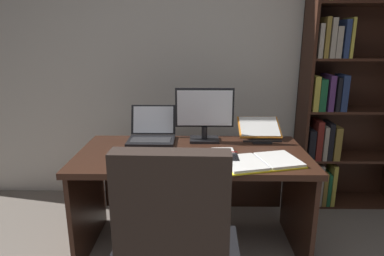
{
  "coord_description": "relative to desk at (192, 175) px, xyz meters",
  "views": [
    {
      "loc": [
        -0.01,
        -0.73,
        1.51
      ],
      "look_at": [
        -0.04,
        1.38,
        0.93
      ],
      "focal_mm": 30.97,
      "sensor_mm": 36.0,
      "label": 1
    }
  ],
  "objects": [
    {
      "name": "notepad",
      "position": [
        0.22,
        -0.11,
        0.21
      ],
      "size": [
        0.16,
        0.22,
        0.01
      ],
      "primitive_type": "cube",
      "rotation": [
        0.0,
        0.0,
        0.06
      ],
      "color": "white",
      "rests_on": "desk"
    },
    {
      "name": "computer_mouse",
      "position": [
        -0.21,
        -0.24,
        0.23
      ],
      "size": [
        0.06,
        0.1,
        0.04
      ],
      "primitive_type": "ellipsoid",
      "color": "black",
      "rests_on": "desk"
    },
    {
      "name": "open_binder",
      "position": [
        0.44,
        -0.29,
        0.22
      ],
      "size": [
        0.54,
        0.4,
        0.02
      ],
      "rotation": [
        0.0,
        0.0,
        0.25
      ],
      "color": "yellow",
      "rests_on": "desk"
    },
    {
      "name": "laptop",
      "position": [
        -0.31,
        0.19,
        0.26
      ],
      "size": [
        0.35,
        0.33,
        0.25
      ],
      "color": "black",
      "rests_on": "desk"
    },
    {
      "name": "monitor",
      "position": [
        0.09,
        0.18,
        0.41
      ],
      "size": [
        0.44,
        0.16,
        0.41
      ],
      "color": "black",
      "rests_on": "desk"
    },
    {
      "name": "reading_stand_with_book",
      "position": [
        0.52,
        0.25,
        0.28
      ],
      "size": [
        0.32,
        0.29,
        0.15
      ],
      "color": "black",
      "rests_on": "desk"
    },
    {
      "name": "wall_back",
      "position": [
        0.04,
        0.9,
        0.88
      ],
      "size": [
        5.08,
        0.12,
        2.86
      ],
      "primitive_type": "cube",
      "color": "beige",
      "rests_on": "ground"
    },
    {
      "name": "pen",
      "position": [
        0.24,
        -0.11,
        0.22
      ],
      "size": [
        0.14,
        0.01,
        0.01
      ],
      "primitive_type": "cylinder",
      "rotation": [
        0.0,
        1.57,
        -0.03
      ],
      "color": "maroon",
      "rests_on": "notepad"
    },
    {
      "name": "keyboard",
      "position": [
        0.09,
        -0.24,
        0.22
      ],
      "size": [
        0.42,
        0.15,
        0.02
      ],
      "primitive_type": "cube",
      "color": "black",
      "rests_on": "desk"
    },
    {
      "name": "desk",
      "position": [
        0.0,
        0.0,
        0.0
      ],
      "size": [
        1.58,
        0.78,
        0.75
      ],
      "color": "#381E14",
      "rests_on": "ground"
    },
    {
      "name": "bookshelf",
      "position": [
        1.31,
        0.65,
        0.49
      ],
      "size": [
        0.92,
        0.33,
        2.23
      ],
      "color": "#381E14",
      "rests_on": "ground"
    }
  ]
}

